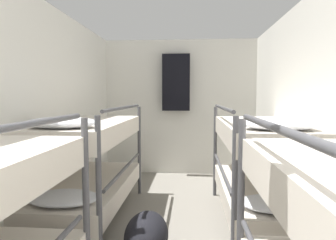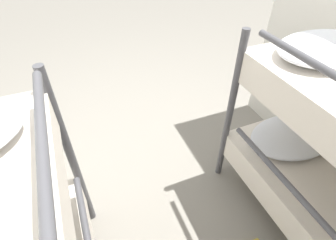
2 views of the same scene
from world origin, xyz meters
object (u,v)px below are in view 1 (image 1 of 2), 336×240
bunk_stack_right_far (260,163)px  duffel_bag (146,235)px  hanging_coat (176,83)px  bunk_stack_left_far (89,160)px

bunk_stack_right_far → duffel_bag: (-1.03, -0.63, -0.46)m
duffel_bag → hanging_coat: (0.11, 2.52, 1.33)m
bunk_stack_left_far → hanging_coat: hanging_coat is taller
duffel_bag → hanging_coat: 2.85m
bunk_stack_right_far → duffel_bag: bearing=-148.4°
bunk_stack_left_far → hanging_coat: bearing=67.1°
bunk_stack_left_far → bunk_stack_right_far: size_ratio=1.00×
bunk_stack_right_far → duffel_bag: bunk_stack_right_far is taller
bunk_stack_left_far → duffel_bag: size_ratio=3.28×
hanging_coat → bunk_stack_right_far: bearing=-64.1°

